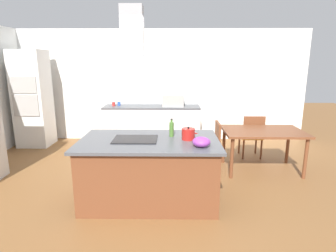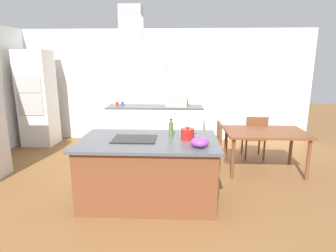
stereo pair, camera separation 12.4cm
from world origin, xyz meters
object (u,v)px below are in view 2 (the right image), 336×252
at_px(tea_kettle, 188,134).
at_px(chair_facing_back_wall, 255,135).
at_px(coffee_mug_red, 117,104).
at_px(countertop_microwave, 176,100).
at_px(coffee_mug_blue, 122,103).
at_px(wall_oven_stack, 38,98).
at_px(dining_table, 265,136).
at_px(chair_at_left_end, 213,144).
at_px(cooktop, 135,139).
at_px(mixing_bowl, 200,142).
at_px(range_hood, 132,49).
at_px(olive_oil_bottle, 171,129).

relative_size(tea_kettle, chair_facing_back_wall, 0.26).
bearing_deg(coffee_mug_red, countertop_microwave, -0.88).
relative_size(countertop_microwave, coffee_mug_blue, 5.56).
relative_size(wall_oven_stack, chair_facing_back_wall, 2.47).
bearing_deg(dining_table, chair_at_left_end, 180.00).
bearing_deg(chair_at_left_end, coffee_mug_blue, 137.79).
height_order(countertop_microwave, wall_oven_stack, wall_oven_stack).
distance_m(cooktop, coffee_mug_red, 3.04).
relative_size(mixing_bowl, chair_facing_back_wall, 0.26).
bearing_deg(range_hood, chair_facing_back_wall, 40.21).
distance_m(countertop_microwave, coffee_mug_blue, 1.31).
height_order(coffee_mug_red, wall_oven_stack, wall_oven_stack).
bearing_deg(mixing_bowl, chair_facing_back_wall, 59.21).
bearing_deg(wall_oven_stack, dining_table, -17.24).
height_order(countertop_microwave, chair_facing_back_wall, countertop_microwave).
height_order(countertop_microwave, range_hood, range_hood).
distance_m(tea_kettle, chair_at_left_end, 1.31).
height_order(olive_oil_bottle, range_hood, range_hood).
bearing_deg(chair_at_left_end, mixing_bowl, -103.42).
bearing_deg(wall_oven_stack, tea_kettle, -37.34).
relative_size(coffee_mug_red, range_hood, 0.10).
relative_size(tea_kettle, chair_at_left_end, 0.26).
bearing_deg(wall_oven_stack, mixing_bowl, -39.49).
distance_m(chair_at_left_end, range_hood, 2.31).
relative_size(cooktop, olive_oil_bottle, 2.31).
xyz_separation_m(coffee_mug_red, range_hood, (0.89, -2.90, 1.16)).
bearing_deg(olive_oil_bottle, mixing_bowl, -51.93).
distance_m(countertop_microwave, coffee_mug_red, 1.43).
distance_m(cooktop, olive_oil_bottle, 0.54).
xyz_separation_m(countertop_microwave, chair_facing_back_wall, (1.61, -1.07, -0.53)).
distance_m(tea_kettle, dining_table, 1.83).
relative_size(mixing_bowl, dining_table, 0.16).
bearing_deg(mixing_bowl, wall_oven_stack, 140.51).
xyz_separation_m(tea_kettle, chair_at_left_end, (0.49, 1.12, -0.47)).
height_order(countertop_microwave, coffee_mug_red, countertop_microwave).
relative_size(olive_oil_bottle, range_hood, 0.29).
distance_m(dining_table, chair_at_left_end, 0.93).
xyz_separation_m(cooktop, coffee_mug_red, (-0.89, 2.90, 0.04)).
bearing_deg(chair_facing_back_wall, olive_oil_bottle, -135.07).
distance_m(mixing_bowl, coffee_mug_blue, 3.66).
xyz_separation_m(cooktop, mixing_bowl, (0.88, -0.31, 0.06)).
relative_size(mixing_bowl, coffee_mug_red, 2.57).
relative_size(cooktop, countertop_microwave, 1.20).
bearing_deg(countertop_microwave, chair_facing_back_wall, -33.71).
distance_m(olive_oil_bottle, range_hood, 1.21).
relative_size(chair_at_left_end, chair_facing_back_wall, 1.00).
relative_size(countertop_microwave, chair_at_left_end, 0.56).
bearing_deg(countertop_microwave, range_hood, -100.43).
bearing_deg(olive_oil_bottle, countertop_microwave, 89.34).
xyz_separation_m(cooktop, wall_oven_stack, (-2.71, 2.65, 0.20)).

